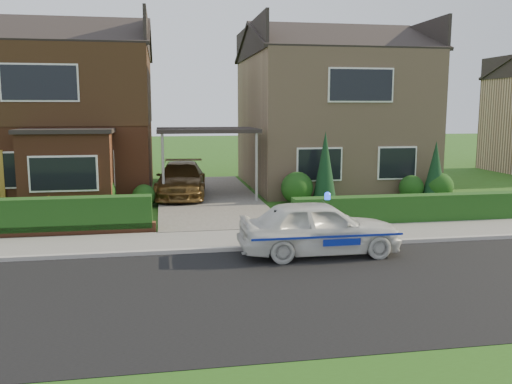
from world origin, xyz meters
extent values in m
plane|color=#254D14|center=(0.00, 0.00, 0.00)|extent=(120.00, 120.00, 0.00)
cube|color=black|center=(0.00, 0.00, 0.00)|extent=(60.00, 6.00, 0.02)
cube|color=#9E9993|center=(0.00, 3.05, 0.06)|extent=(60.00, 0.16, 0.12)
cube|color=slate|center=(0.00, 4.10, 0.05)|extent=(60.00, 2.00, 0.10)
cube|color=#666059|center=(0.00, 11.00, 0.06)|extent=(3.80, 12.00, 0.12)
cube|color=brown|center=(-5.80, 14.00, 2.90)|extent=(7.20, 8.00, 5.80)
cube|color=white|center=(-4.22, 9.98, 1.40)|extent=(1.60, 0.08, 1.30)
cube|color=white|center=(-5.80, 9.98, 4.40)|extent=(2.60, 0.08, 1.30)
cube|color=black|center=(-5.80, 14.00, 4.35)|extent=(7.26, 8.06, 2.90)
cube|color=brown|center=(-4.94, 9.30, 1.35)|extent=(3.00, 1.40, 2.70)
cube|color=black|center=(-4.94, 9.30, 2.77)|extent=(3.20, 1.60, 0.14)
cube|color=tan|center=(5.80, 14.00, 2.90)|extent=(7.20, 8.00, 5.80)
cube|color=white|center=(4.22, 9.98, 1.40)|extent=(1.80, 0.08, 1.30)
cube|color=white|center=(7.38, 9.98, 1.40)|extent=(1.60, 0.08, 1.30)
cube|color=white|center=(5.80, 9.98, 4.40)|extent=(2.60, 0.08, 1.30)
cube|color=black|center=(0.00, 11.00, 2.70)|extent=(3.80, 3.00, 0.14)
cylinder|color=gray|center=(-1.70, 9.60, 1.35)|extent=(0.10, 0.10, 2.70)
cylinder|color=gray|center=(1.70, 9.60, 1.35)|extent=(0.10, 0.10, 2.70)
cube|color=brown|center=(-5.80, 5.30, 0.18)|extent=(7.70, 0.25, 0.36)
cube|color=#153510|center=(-5.80, 5.45, 0.00)|extent=(7.50, 0.55, 0.90)
cube|color=#153510|center=(5.80, 5.35, 0.00)|extent=(7.50, 0.55, 0.80)
sphere|color=#153510|center=(-4.00, 9.30, 0.66)|extent=(1.32, 1.32, 1.32)
sphere|color=#153510|center=(-2.40, 9.60, 0.42)|extent=(0.84, 0.84, 0.84)
sphere|color=#153510|center=(3.20, 9.40, 0.60)|extent=(1.20, 1.20, 1.20)
sphere|color=#153510|center=(7.80, 9.50, 0.48)|extent=(0.96, 0.96, 0.96)
sphere|color=#153510|center=(8.80, 9.20, 0.54)|extent=(1.08, 1.08, 1.08)
cone|color=black|center=(4.20, 9.20, 1.30)|extent=(0.90, 0.90, 2.60)
cone|color=black|center=(8.60, 9.20, 1.10)|extent=(0.90, 0.90, 2.20)
imported|color=silver|center=(1.97, 2.40, 0.67)|extent=(1.58, 3.91, 1.33)
sphere|color=#193FF2|center=(2.16, 2.40, 1.41)|extent=(0.17, 0.17, 0.17)
cube|color=navy|center=(1.97, 1.61, 0.61)|extent=(3.59, 0.02, 0.05)
cube|color=navy|center=(1.97, 3.19, 0.61)|extent=(3.59, 0.01, 0.05)
ellipsoid|color=black|center=(0.88, 2.30, 0.94)|extent=(0.22, 0.17, 0.21)
sphere|color=white|center=(0.89, 2.24, 0.93)|extent=(0.11, 0.11, 0.11)
sphere|color=black|center=(0.90, 2.28, 1.08)|extent=(0.13, 0.13, 0.13)
cone|color=black|center=(0.85, 2.29, 1.14)|extent=(0.04, 0.04, 0.05)
cone|color=black|center=(0.94, 2.29, 1.14)|extent=(0.04, 0.04, 0.05)
imported|color=brown|center=(-1.00, 11.23, 0.78)|extent=(2.23, 4.67, 1.31)
imported|color=gray|center=(-5.47, 7.94, 0.38)|extent=(0.53, 0.51, 0.76)
camera|label=1|loc=(-1.75, -9.95, 3.54)|focal=38.00mm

